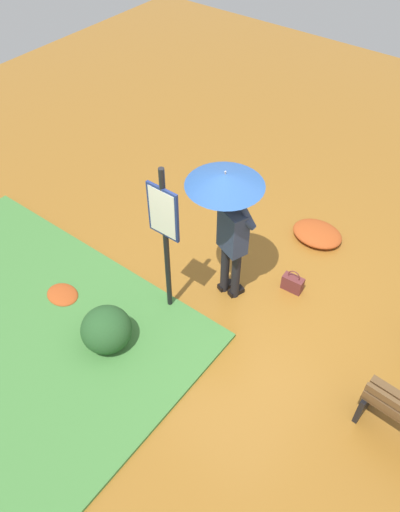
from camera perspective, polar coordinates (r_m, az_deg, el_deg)
ground_plane at (r=7.04m, az=4.90°, el=-5.48°), size 18.00×18.00×0.00m
person_with_umbrella at (r=6.10m, az=3.25°, el=5.73°), size 0.96×0.96×2.04m
info_sign_post at (r=5.96m, az=-4.05°, el=3.14°), size 0.44×0.07×2.30m
handbag at (r=7.21m, az=10.49°, el=-3.06°), size 0.31×0.16×0.37m
shrub_cluster at (r=6.53m, az=-10.68°, el=-8.04°), size 0.71×0.65×0.58m
leaf_pile_near_person at (r=8.09m, az=13.19°, el=2.50°), size 0.79×0.63×0.17m
leaf_pile_by_bench at (r=7.31m, az=-15.36°, el=-4.27°), size 0.48×0.39×0.11m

